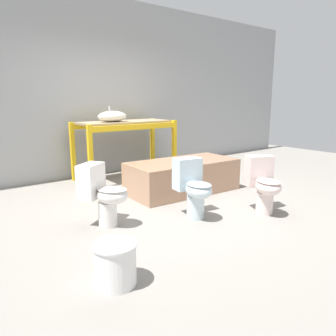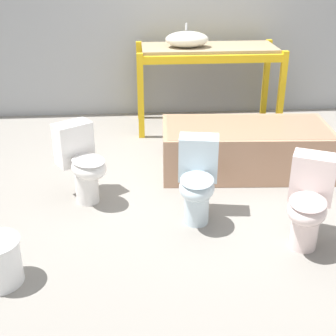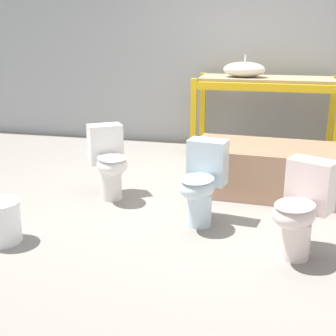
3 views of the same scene
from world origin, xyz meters
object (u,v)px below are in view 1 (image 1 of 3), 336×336
object	(u,v)px
toilet_near	(264,183)
toilet_far	(193,186)
toilet_extra	(103,193)
bucket_white	(115,263)
bathtub_main	(183,174)
sink_basin	(112,116)

from	to	relation	value
toilet_near	toilet_far	distance (m)	0.90
toilet_extra	bucket_white	size ratio (longest dim) A/B	2.02
bucket_white	toilet_far	bearing A→B (deg)	26.30
toilet_near	bucket_white	size ratio (longest dim) A/B	2.02
toilet_near	bathtub_main	bearing A→B (deg)	122.92
sink_basin	toilet_extra	xyz separation A→B (m)	(-1.13, -1.79, -0.73)
sink_basin	bathtub_main	distance (m)	1.61
toilet_extra	bucket_white	bearing A→B (deg)	-146.98
sink_basin	toilet_extra	distance (m)	2.24
sink_basin	toilet_near	xyz separation A→B (m)	(0.65, -2.63, -0.73)
sink_basin	bathtub_main	bearing A→B (deg)	-70.21
sink_basin	toilet_far	xyz separation A→B (m)	(-0.15, -2.21, -0.73)
bathtub_main	toilet_near	world-z (taller)	toilet_near
toilet_near	bucket_white	bearing A→B (deg)	-146.99
sink_basin	bucket_white	bearing A→B (deg)	-118.83
toilet_extra	toilet_near	bearing A→B (deg)	-59.21
bathtub_main	toilet_far	xyz separation A→B (m)	(-0.61, -0.91, 0.10)
bathtub_main	toilet_far	bearing A→B (deg)	-120.72
bathtub_main	toilet_near	size ratio (longest dim) A/B	2.45
sink_basin	toilet_far	bearing A→B (deg)	-93.80
sink_basin	toilet_far	size ratio (longest dim) A/B	0.74
sink_basin	toilet_near	size ratio (longest dim) A/B	0.74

